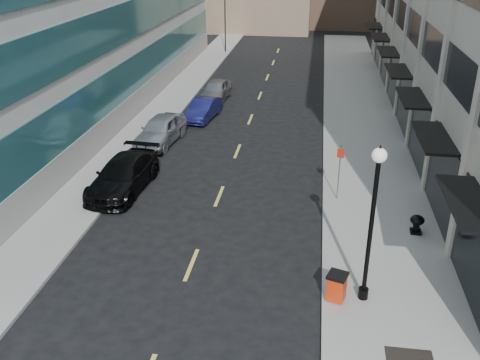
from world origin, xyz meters
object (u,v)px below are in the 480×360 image
(car_black_pickup, at_px, (123,175))
(car_blue_sedan, at_px, (203,109))
(car_grey_sedan, at_px, (216,90))
(trash_bin, at_px, (337,286))
(urn_planter, at_px, (417,222))
(sign_post, at_px, (340,165))
(lamppost, at_px, (373,213))
(car_silver_sedan, at_px, (161,130))

(car_black_pickup, distance_m, car_blue_sedan, 11.72)
(car_black_pickup, height_order, car_blue_sedan, car_black_pickup)
(car_grey_sedan, xyz_separation_m, trash_bin, (8.66, -23.89, -0.05))
(car_grey_sedan, xyz_separation_m, urn_planter, (12.08, -18.82, -0.12))
(car_black_pickup, distance_m, urn_planter, 13.91)
(sign_post, relative_size, urn_planter, 3.34)
(car_blue_sedan, height_order, lamppost, lamppost)
(car_grey_sedan, bearing_deg, car_blue_sedan, -85.78)
(trash_bin, height_order, lamppost, lamppost)
(car_black_pickup, height_order, car_silver_sedan, car_silver_sedan)
(lamppost, height_order, urn_planter, lamppost)
(car_silver_sedan, xyz_separation_m, urn_planter, (13.68, -9.21, -0.19))
(car_grey_sedan, distance_m, urn_planter, 22.37)
(lamppost, bearing_deg, urn_planter, 62.85)
(trash_bin, height_order, urn_planter, trash_bin)
(car_grey_sedan, height_order, urn_planter, car_grey_sedan)
(car_blue_sedan, bearing_deg, car_grey_sedan, 97.95)
(car_black_pickup, xyz_separation_m, lamppost, (11.20, -7.35, 2.69))
(sign_post, bearing_deg, car_silver_sedan, 157.71)
(car_blue_sedan, relative_size, lamppost, 0.74)
(car_grey_sedan, height_order, lamppost, lamppost)
(trash_bin, xyz_separation_m, lamppost, (0.94, 0.23, 2.78))
(car_grey_sedan, relative_size, sign_post, 1.64)
(trash_bin, relative_size, sign_post, 0.38)
(car_black_pickup, distance_m, sign_post, 10.52)
(car_black_pickup, xyz_separation_m, car_grey_sedan, (1.60, 16.31, -0.04))
(car_grey_sedan, bearing_deg, sign_post, -56.87)
(car_silver_sedan, distance_m, sign_post, 12.32)
(car_grey_sedan, height_order, trash_bin, car_grey_sedan)
(car_silver_sedan, height_order, car_grey_sedan, car_silver_sedan)
(lamppost, distance_m, urn_planter, 6.14)
(car_black_pickup, height_order, sign_post, sign_post)
(car_silver_sedan, relative_size, sign_post, 1.80)
(trash_bin, relative_size, urn_planter, 1.28)
(car_silver_sedan, distance_m, car_grey_sedan, 9.75)
(car_black_pickup, height_order, urn_planter, car_black_pickup)
(trash_bin, bearing_deg, lamppost, 32.33)
(car_grey_sedan, bearing_deg, urn_planter, -53.08)
(car_black_pickup, relative_size, car_silver_sedan, 1.13)
(car_silver_sedan, distance_m, lamppost, 18.16)
(sign_post, height_order, urn_planter, sign_post)
(car_silver_sedan, bearing_deg, car_black_pickup, -83.12)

